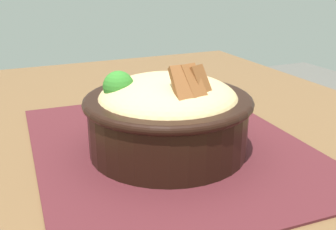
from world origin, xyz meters
name	(u,v)px	position (x,y,z in m)	size (l,w,h in m)	color
table	(167,207)	(0.00, 0.00, 0.67)	(1.21, 0.87, 0.75)	brown
placemat	(169,145)	(0.03, -0.01, 0.75)	(0.44, 0.36, 0.00)	#47191E
bowl	(168,113)	(0.01, 0.00, 0.81)	(0.25, 0.25, 0.13)	black
fork	(129,122)	(0.12, 0.01, 0.76)	(0.03, 0.13, 0.00)	silver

